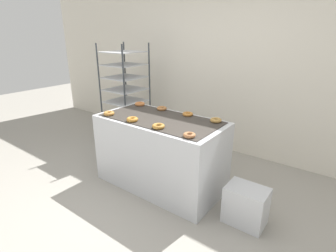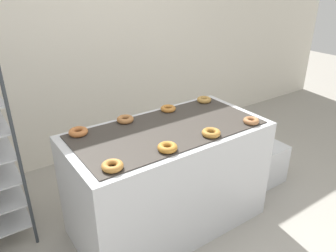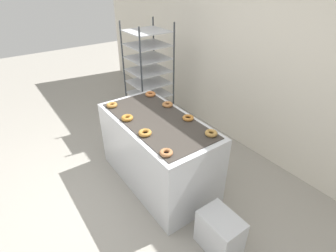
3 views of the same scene
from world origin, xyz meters
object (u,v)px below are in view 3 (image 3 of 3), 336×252
Objects in this scene: donut_far_midleft at (168,104)px; donut_far_midright at (188,118)px; donut_near_midleft at (127,118)px; fryer_machine at (158,151)px; donut_near_right at (166,153)px; donut_far_left at (150,94)px; baking_rack_cart at (149,76)px; donut_far_right at (211,133)px; donut_near_midright at (145,133)px; glaze_bin at (220,233)px; donut_near_left at (112,105)px.

donut_far_midleft is 0.40m from donut_far_midright.
fryer_machine is at bearing 54.60° from donut_near_midleft.
donut_near_right is 0.89× the size of donut_far_left.
baking_rack_cart reaches higher than donut_far_right.
donut_far_left is (-0.76, 0.55, 0.00)m from donut_near_midright.
donut_far_midleft is 1.03× the size of donut_far_midright.
donut_near_right reaches higher than glaze_bin.
donut_near_midleft is at bearing -144.96° from donut_far_right.
donut_near_midright and donut_far_midleft have the same top height.
donut_near_right is at bearing -25.97° from donut_far_left.
glaze_bin is 0.91m from donut_near_right.
donut_near_midright is 0.55m from donut_far_midright.
donut_near_midright is (0.19, -0.26, 0.46)m from fryer_machine.
donut_far_right is (0.76, 0.54, -0.00)m from donut_near_midleft.
donut_far_midright reaches higher than fryer_machine.
donut_near_midleft reaches higher than donut_far_right.
donut_far_midleft reaches higher than glaze_bin.
donut_near_left is at bearing -172.90° from glaze_bin.
donut_near_right is at bearing -157.40° from glaze_bin.
donut_far_midright is at bearing 54.91° from donut_near_midleft.
fryer_machine is 1.48m from baking_rack_cart.
donut_near_right and donut_far_midright have the same top height.
donut_far_midright is at bearing 35.30° from donut_near_left.
donut_near_midleft is 1.04× the size of donut_far_midright.
glaze_bin is 1.49m from donut_near_midleft.
baking_rack_cart is 12.38× the size of donut_near_midright.
donut_near_midright and donut_far_right have the same top height.
donut_near_right is 0.96m from donut_far_midleft.
donut_far_left is 1.08× the size of donut_far_midright.
glaze_bin is 1.86m from donut_far_left.
donut_far_left is (0.00, 0.55, 0.00)m from donut_near_left.
donut_far_left is at bearing 179.42° from donut_far_right.
fryer_machine is 12.53× the size of donut_near_right.
donut_far_midright is at bearing 178.04° from donut_far_right.
fryer_machine is at bearing 154.02° from donut_near_right.
fryer_machine is at bearing 24.70° from donut_near_left.
donut_near_right is (1.15, -0.01, -0.00)m from donut_near_left.
donut_near_right is (-0.54, -0.23, 0.69)m from glaze_bin.
donut_near_right is 0.68m from donut_far_midright.
donut_near_midright is at bearing 0.10° from donut_near_left.
donut_far_midright is at bearing -15.05° from baking_rack_cart.
donut_near_midleft reaches higher than donut_near_right.
donut_near_midleft is 0.37m from donut_near_midright.
fryer_machine is 0.56m from donut_near_midright.
donut_near_midleft reaches higher than donut_near_midright.
baking_rack_cart is 1.16m from donut_near_left.
donut_near_midright is 0.67m from donut_far_midleft.
donut_near_left and donut_far_midleft have the same top height.
donut_far_midleft reaches higher than donut_near_right.
donut_near_midleft is 0.67m from donut_far_left.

